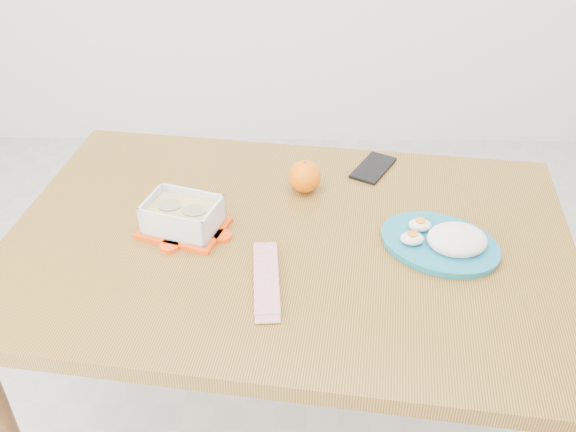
{
  "coord_description": "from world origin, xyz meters",
  "views": [
    {
      "loc": [
        0.06,
        -1.31,
        1.67
      ],
      "look_at": [
        0.04,
        -0.1,
        0.81
      ],
      "focal_mm": 40.0,
      "sensor_mm": 36.0,
      "label": 1
    }
  ],
  "objects_px": {
    "smartphone": "(373,168)",
    "dining_table": "(288,265)",
    "food_container": "(183,216)",
    "orange_fruit": "(305,177)",
    "rice_plate": "(445,240)"
  },
  "relations": [
    {
      "from": "food_container",
      "to": "dining_table",
      "type": "bearing_deg",
      "value": 12.97
    },
    {
      "from": "orange_fruit",
      "to": "rice_plate",
      "type": "bearing_deg",
      "value": -36.89
    },
    {
      "from": "orange_fruit",
      "to": "smartphone",
      "type": "height_order",
      "value": "orange_fruit"
    },
    {
      "from": "rice_plate",
      "to": "food_container",
      "type": "bearing_deg",
      "value": -154.28
    },
    {
      "from": "smartphone",
      "to": "dining_table",
      "type": "bearing_deg",
      "value": -97.15
    },
    {
      "from": "dining_table",
      "to": "rice_plate",
      "type": "xyz_separation_m",
      "value": [
        0.36,
        -0.04,
        0.11
      ]
    },
    {
      "from": "food_container",
      "to": "orange_fruit",
      "type": "distance_m",
      "value": 0.34
    },
    {
      "from": "food_container",
      "to": "smartphone",
      "type": "bearing_deg",
      "value": 49.13
    },
    {
      "from": "food_container",
      "to": "orange_fruit",
      "type": "xyz_separation_m",
      "value": [
        0.29,
        0.18,
        0.0
      ]
    },
    {
      "from": "orange_fruit",
      "to": "smartphone",
      "type": "distance_m",
      "value": 0.22
    },
    {
      "from": "food_container",
      "to": "smartphone",
      "type": "distance_m",
      "value": 0.56
    },
    {
      "from": "food_container",
      "to": "rice_plate",
      "type": "relative_size",
      "value": 0.6
    },
    {
      "from": "dining_table",
      "to": "smartphone",
      "type": "xyz_separation_m",
      "value": [
        0.23,
        0.31,
        0.09
      ]
    },
    {
      "from": "dining_table",
      "to": "orange_fruit",
      "type": "height_order",
      "value": "orange_fruit"
    },
    {
      "from": "dining_table",
      "to": "food_container",
      "type": "xyz_separation_m",
      "value": [
        -0.25,
        0.02,
        0.13
      ]
    }
  ]
}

